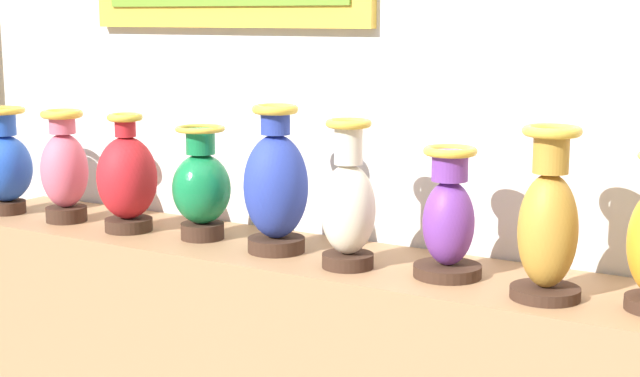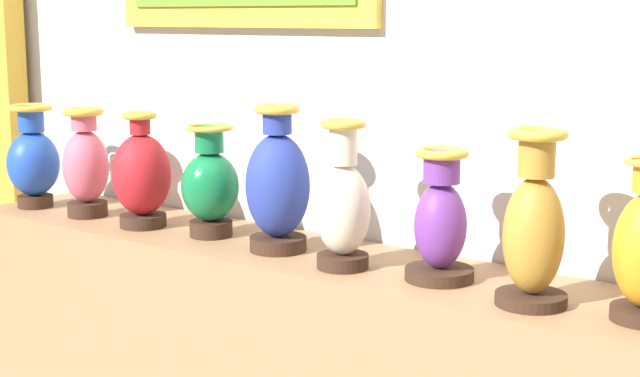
{
  "view_description": "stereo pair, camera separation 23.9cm",
  "coord_description": "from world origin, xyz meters",
  "px_view_note": "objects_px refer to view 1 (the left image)",
  "views": [
    {
      "loc": [
        1.23,
        -2.01,
        1.45
      ],
      "look_at": [
        0.0,
        0.0,
        1.02
      ],
      "focal_mm": 53.37,
      "sensor_mm": 36.0,
      "label": 1
    },
    {
      "loc": [
        1.43,
        -1.87,
        1.45
      ],
      "look_at": [
        0.0,
        0.0,
        1.02
      ],
      "focal_mm": 53.37,
      "sensor_mm": 36.0,
      "label": 2
    }
  ],
  "objects_px": {
    "vase_crimson": "(127,179)",
    "vase_cobalt": "(276,187)",
    "vase_sapphire": "(5,165)",
    "vase_rose": "(64,169)",
    "vase_ochre": "(548,224)",
    "vase_ivory": "(348,205)",
    "vase_violet": "(449,220)",
    "vase_emerald": "(201,187)"
  },
  "relations": [
    {
      "from": "vase_ivory",
      "to": "vase_violet",
      "type": "height_order",
      "value": "vase_ivory"
    },
    {
      "from": "vase_crimson",
      "to": "vase_violet",
      "type": "xyz_separation_m",
      "value": [
        0.97,
        0.03,
        -0.01
      ]
    },
    {
      "from": "vase_sapphire",
      "to": "vase_crimson",
      "type": "xyz_separation_m",
      "value": [
        0.49,
        0.01,
        -0.0
      ]
    },
    {
      "from": "vase_rose",
      "to": "vase_ivory",
      "type": "relative_size",
      "value": 0.92
    },
    {
      "from": "vase_crimson",
      "to": "vase_cobalt",
      "type": "bearing_deg",
      "value": 2.09
    },
    {
      "from": "vase_crimson",
      "to": "vase_cobalt",
      "type": "height_order",
      "value": "vase_cobalt"
    },
    {
      "from": "vase_sapphire",
      "to": "vase_rose",
      "type": "height_order",
      "value": "vase_rose"
    },
    {
      "from": "vase_sapphire",
      "to": "vase_ivory",
      "type": "xyz_separation_m",
      "value": [
        1.22,
        -0.01,
        0.0
      ]
    },
    {
      "from": "vase_emerald",
      "to": "vase_ivory",
      "type": "relative_size",
      "value": 0.86
    },
    {
      "from": "vase_ivory",
      "to": "vase_crimson",
      "type": "bearing_deg",
      "value": 178.33
    },
    {
      "from": "vase_cobalt",
      "to": "vase_sapphire",
      "type": "bearing_deg",
      "value": -178.23
    },
    {
      "from": "vase_rose",
      "to": "vase_violet",
      "type": "distance_m",
      "value": 1.21
    },
    {
      "from": "vase_ivory",
      "to": "vase_sapphire",
      "type": "bearing_deg",
      "value": 179.58
    },
    {
      "from": "vase_emerald",
      "to": "vase_violet",
      "type": "xyz_separation_m",
      "value": [
        0.73,
        -0.0,
        -0.01
      ]
    },
    {
      "from": "vase_ochre",
      "to": "vase_sapphire",
      "type": "bearing_deg",
      "value": 179.66
    },
    {
      "from": "vase_emerald",
      "to": "vase_cobalt",
      "type": "distance_m",
      "value": 0.26
    },
    {
      "from": "vase_sapphire",
      "to": "vase_cobalt",
      "type": "xyz_separation_m",
      "value": [
        0.98,
        0.03,
        0.02
      ]
    },
    {
      "from": "vase_rose",
      "to": "vase_ivory",
      "type": "distance_m",
      "value": 0.97
    },
    {
      "from": "vase_cobalt",
      "to": "vase_violet",
      "type": "bearing_deg",
      "value": 1.18
    },
    {
      "from": "vase_rose",
      "to": "vase_ochre",
      "type": "distance_m",
      "value": 1.47
    },
    {
      "from": "vase_cobalt",
      "to": "vase_ivory",
      "type": "distance_m",
      "value": 0.24
    },
    {
      "from": "vase_crimson",
      "to": "vase_ivory",
      "type": "bearing_deg",
      "value": -1.67
    },
    {
      "from": "vase_ivory",
      "to": "vase_emerald",
      "type": "bearing_deg",
      "value": 173.74
    },
    {
      "from": "vase_rose",
      "to": "vase_emerald",
      "type": "distance_m",
      "value": 0.49
    },
    {
      "from": "vase_sapphire",
      "to": "vase_cobalt",
      "type": "bearing_deg",
      "value": 1.77
    },
    {
      "from": "vase_ochre",
      "to": "vase_cobalt",
      "type": "bearing_deg",
      "value": 176.81
    },
    {
      "from": "vase_emerald",
      "to": "vase_violet",
      "type": "relative_size",
      "value": 1.01
    },
    {
      "from": "vase_crimson",
      "to": "vase_cobalt",
      "type": "relative_size",
      "value": 0.88
    },
    {
      "from": "vase_sapphire",
      "to": "vase_emerald",
      "type": "distance_m",
      "value": 0.73
    },
    {
      "from": "vase_ivory",
      "to": "vase_ochre",
      "type": "bearing_deg",
      "value": -0.14
    },
    {
      "from": "vase_violet",
      "to": "vase_ochre",
      "type": "distance_m",
      "value": 0.26
    },
    {
      "from": "vase_rose",
      "to": "vase_cobalt",
      "type": "relative_size",
      "value": 0.87
    },
    {
      "from": "vase_rose",
      "to": "vase_ochre",
      "type": "bearing_deg",
      "value": -0.83
    },
    {
      "from": "vase_rose",
      "to": "vase_ivory",
      "type": "height_order",
      "value": "vase_ivory"
    },
    {
      "from": "vase_cobalt",
      "to": "vase_violet",
      "type": "xyz_separation_m",
      "value": [
        0.48,
        0.01,
        -0.03
      ]
    },
    {
      "from": "vase_cobalt",
      "to": "vase_rose",
      "type": "bearing_deg",
      "value": -178.5
    },
    {
      "from": "vase_crimson",
      "to": "vase_cobalt",
      "type": "xyz_separation_m",
      "value": [
        0.49,
        0.02,
        0.02
      ]
    },
    {
      "from": "vase_rose",
      "to": "vase_violet",
      "type": "relative_size",
      "value": 1.08
    },
    {
      "from": "vase_sapphire",
      "to": "vase_ochre",
      "type": "distance_m",
      "value": 1.71
    },
    {
      "from": "vase_ivory",
      "to": "vase_violet",
      "type": "bearing_deg",
      "value": 11.55
    },
    {
      "from": "vase_ochre",
      "to": "vase_crimson",
      "type": "bearing_deg",
      "value": 178.94
    },
    {
      "from": "vase_emerald",
      "to": "vase_rose",
      "type": "bearing_deg",
      "value": -176.01
    }
  ]
}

